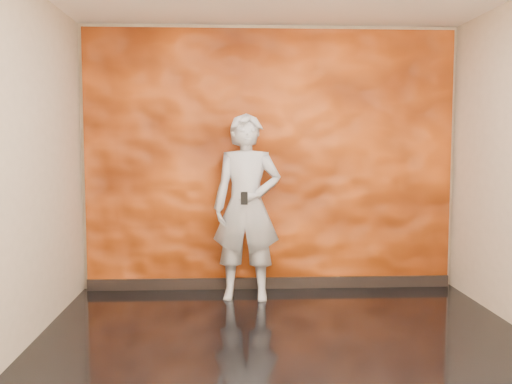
{
  "coord_description": "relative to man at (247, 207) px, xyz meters",
  "views": [
    {
      "loc": [
        -0.45,
        -4.1,
        1.57
      ],
      "look_at": [
        -0.19,
        1.15,
        1.11
      ],
      "focal_mm": 40.0,
      "sensor_mm": 36.0,
      "label": 1
    }
  ],
  "objects": [
    {
      "name": "room",
      "position": [
        0.26,
        -1.54,
        0.47
      ],
      "size": [
        4.02,
        4.02,
        2.81
      ],
      "color": "black",
      "rests_on": "ground"
    },
    {
      "name": "feature_wall",
      "position": [
        0.26,
        0.42,
        0.45
      ],
      "size": [
        3.9,
        0.06,
        2.75
      ],
      "primitive_type": "cube",
      "color": "orange",
      "rests_on": "ground"
    },
    {
      "name": "baseboard",
      "position": [
        0.26,
        0.38,
        -0.87
      ],
      "size": [
        3.9,
        0.04,
        0.12
      ],
      "primitive_type": "cube",
      "color": "black",
      "rests_on": "ground"
    },
    {
      "name": "man",
      "position": [
        0.0,
        0.0,
        0.0
      ],
      "size": [
        0.72,
        0.52,
        1.86
      ],
      "primitive_type": "imported",
      "rotation": [
        0.0,
        0.0,
        -0.12
      ],
      "color": "#91959F",
      "rests_on": "ground"
    },
    {
      "name": "phone",
      "position": [
        -0.03,
        -0.26,
        0.11
      ],
      "size": [
        0.07,
        0.01,
        0.12
      ],
      "primitive_type": "cube",
      "rotation": [
        0.0,
        0.0,
        -0.02
      ],
      "color": "black",
      "rests_on": "man"
    }
  ]
}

